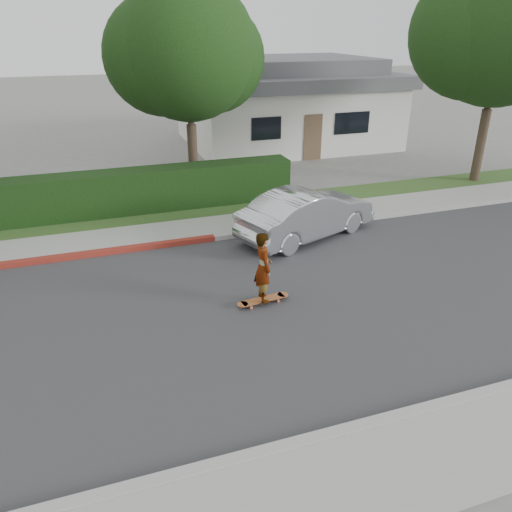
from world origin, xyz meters
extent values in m
plane|color=slate|center=(0.00, 0.00, 0.00)|extent=(120.00, 120.00, 0.00)
cube|color=#2D2D30|center=(0.00, 0.00, 0.01)|extent=(60.00, 8.00, 0.01)
cube|color=#9E9E99|center=(0.00, -4.10, 0.07)|extent=(60.00, 0.20, 0.15)
cube|color=gray|center=(0.00, -5.00, 0.06)|extent=(60.00, 1.60, 0.12)
cube|color=#9E9E99|center=(0.00, 4.10, 0.07)|extent=(60.00, 0.20, 0.15)
cube|color=gray|center=(0.00, 5.00, 0.06)|extent=(60.00, 1.60, 0.12)
cube|color=#2D4C1E|center=(0.00, 6.60, 0.05)|extent=(60.00, 1.60, 0.10)
cube|color=black|center=(-3.00, 7.20, 0.75)|extent=(15.00, 1.00, 1.50)
cylinder|color=#33261C|center=(1.50, 9.00, 1.26)|extent=(0.36, 0.36, 2.52)
cylinder|color=#33261C|center=(1.50, 9.00, 3.15)|extent=(0.24, 0.24, 2.10)
sphere|color=black|center=(1.50, 9.00, 5.04)|extent=(4.80, 4.80, 4.80)
sphere|color=black|center=(0.70, 9.40, 4.84)|extent=(4.08, 4.08, 4.08)
sphere|color=black|center=(2.40, 9.30, 4.74)|extent=(3.84, 3.84, 3.84)
cylinder|color=#33261C|center=(12.50, 6.50, 1.44)|extent=(0.36, 0.36, 2.88)
cylinder|color=#33261C|center=(12.50, 6.50, 3.60)|extent=(0.24, 0.24, 2.40)
sphere|color=black|center=(12.50, 6.50, 5.76)|extent=(5.60, 5.60, 5.60)
sphere|color=black|center=(11.70, 6.90, 5.56)|extent=(4.76, 4.76, 4.76)
cube|color=beige|center=(8.00, 16.00, 1.50)|extent=(10.00, 8.00, 3.00)
cube|color=#4C4C51|center=(8.00, 16.00, 3.30)|extent=(10.60, 8.60, 0.60)
cube|color=#4C4C51|center=(8.00, 16.00, 3.90)|extent=(8.40, 6.40, 0.80)
cube|color=black|center=(5.50, 11.98, 1.60)|extent=(1.40, 0.06, 1.00)
cube|color=black|center=(9.80, 11.98, 1.60)|extent=(1.80, 0.06, 1.00)
cube|color=brown|center=(7.80, 11.98, 1.05)|extent=(0.90, 0.06, 2.10)
cylinder|color=#CE5B38|center=(0.80, -0.01, 0.05)|extent=(0.07, 0.05, 0.07)
cylinder|color=#CE5B38|center=(0.78, 0.18, 0.05)|extent=(0.07, 0.05, 0.07)
cylinder|color=#CE5B38|center=(1.48, 0.06, 0.05)|extent=(0.07, 0.05, 0.07)
cylinder|color=#CE5B38|center=(1.46, 0.26, 0.05)|extent=(0.07, 0.05, 0.07)
cube|color=silver|center=(0.79, 0.08, 0.09)|extent=(0.08, 0.21, 0.03)
cube|color=silver|center=(1.47, 0.16, 0.09)|extent=(0.08, 0.21, 0.03)
cube|color=brown|center=(1.13, 0.12, 0.12)|extent=(1.05, 0.37, 0.02)
cylinder|color=brown|center=(0.62, 0.06, 0.12)|extent=(0.28, 0.28, 0.02)
cylinder|color=brown|center=(1.64, 0.18, 0.12)|extent=(0.28, 0.28, 0.02)
imported|color=white|center=(1.13, 0.12, 0.95)|extent=(0.42, 0.62, 1.64)
imported|color=silver|center=(3.72, 3.50, 0.73)|extent=(4.71, 3.01, 1.47)
camera|label=1|loc=(-2.24, -9.23, 5.88)|focal=35.00mm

